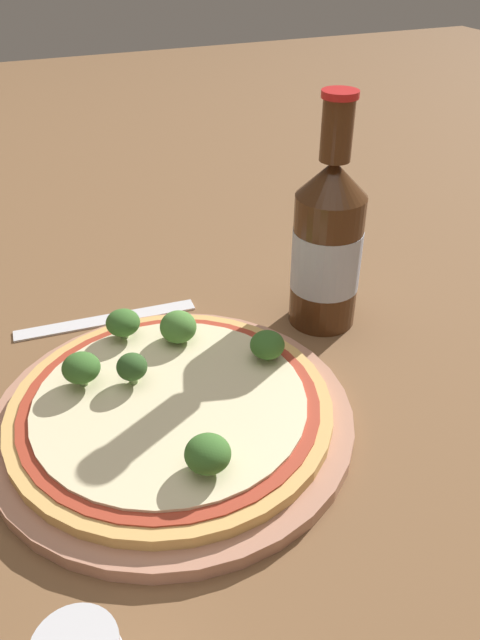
% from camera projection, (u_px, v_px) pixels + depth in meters
% --- Properties ---
extents(ground_plane, '(3.00, 3.00, 0.00)m').
position_uv_depth(ground_plane, '(194.00, 417.00, 0.51)').
color(ground_plane, brown).
extents(plate, '(0.29, 0.29, 0.01)m').
position_uv_depth(plate, '(173.00, 418.00, 0.50)').
color(plate, tan).
rests_on(plate, ground_plane).
extents(pizza, '(0.26, 0.26, 0.01)m').
position_uv_depth(pizza, '(171.00, 407.00, 0.50)').
color(pizza, tan).
rests_on(pizza, plate).
extents(broccoli_floret_0, '(0.03, 0.03, 0.03)m').
position_uv_depth(broccoli_floret_0, '(123.00, 323.00, 0.56)').
color(broccoli_floret_0, '#7A9E5B').
rests_on(broccoli_floret_0, pizza).
extents(broccoli_floret_1, '(0.03, 0.03, 0.03)m').
position_uv_depth(broccoli_floret_1, '(267.00, 345.00, 0.53)').
color(broccoli_floret_1, '#7A9E5B').
rests_on(broccoli_floret_1, pizza).
extents(broccoli_floret_2, '(0.03, 0.03, 0.03)m').
position_uv_depth(broccoli_floret_2, '(208.00, 454.00, 0.42)').
color(broccoli_floret_2, '#7A9E5B').
rests_on(broccoli_floret_2, pizza).
extents(broccoli_floret_3, '(0.03, 0.03, 0.03)m').
position_uv_depth(broccoli_floret_3, '(178.00, 327.00, 0.55)').
color(broccoli_floret_3, '#7A9E5B').
rests_on(broccoli_floret_3, pizza).
extents(broccoli_floret_4, '(0.03, 0.03, 0.03)m').
position_uv_depth(broccoli_floret_4, '(81.00, 368.00, 0.50)').
color(broccoli_floret_4, '#7A9E5B').
rests_on(broccoli_floret_4, pizza).
extents(broccoli_floret_5, '(0.03, 0.03, 0.03)m').
position_uv_depth(broccoli_floret_5, '(132.00, 367.00, 0.50)').
color(broccoli_floret_5, '#7A9E5B').
rests_on(broccoli_floret_5, pizza).
extents(beer_bottle, '(0.07, 0.07, 0.23)m').
position_uv_depth(beer_bottle, '(327.00, 244.00, 0.59)').
color(beer_bottle, '#472814').
rests_on(beer_bottle, ground_plane).
extents(fork, '(0.03, 0.18, 0.00)m').
position_uv_depth(fork, '(106.00, 319.00, 0.63)').
color(fork, silver).
rests_on(fork, ground_plane).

